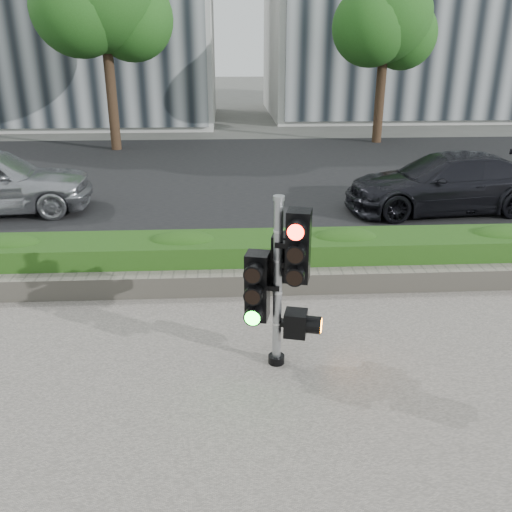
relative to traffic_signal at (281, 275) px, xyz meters
name	(u,v)px	position (x,y,z in m)	size (l,w,h in m)	color
ground	(267,359)	(-0.14, 0.11, -1.20)	(120.00, 120.00, 0.00)	#51514C
road	(242,176)	(-0.14, 10.11, -1.19)	(60.00, 13.00, 0.02)	black
curb	(254,261)	(-0.14, 3.26, -1.14)	(60.00, 0.25, 0.12)	gray
stone_wall	(258,282)	(-0.14, 2.01, -1.00)	(12.00, 0.32, 0.34)	gray
hedge	(256,257)	(-0.14, 2.66, -0.83)	(12.00, 1.00, 0.68)	#397A25
tree_right	(385,19)	(5.35, 15.66, 3.28)	(4.10, 3.58, 6.53)	black
traffic_signal	(281,275)	(0.00, 0.00, 0.00)	(0.77, 0.62, 2.12)	black
car_dark	(445,183)	(4.43, 6.26, -0.52)	(1.86, 4.57, 1.33)	black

